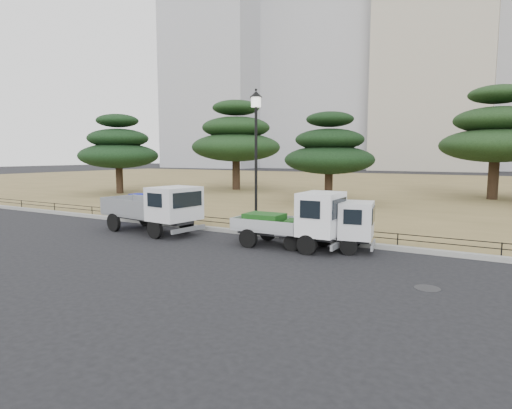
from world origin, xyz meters
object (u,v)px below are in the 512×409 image
Objects in this scene: truck_kei_rear at (333,226)px; tarp_pile at (138,207)px; truck_large at (155,207)px; street_lamp at (256,137)px; truck_kei_front at (296,220)px.

truck_kei_rear is 1.85× the size of tarp_pile.
truck_kei_rear is at bearing -8.78° from tarp_pile.
truck_kei_rear is (7.29, 0.58, -0.25)m from truck_large.
truck_kei_rear is 0.61× the size of street_lamp.
truck_kei_rear reaches higher than tarp_pile.
truck_kei_front is 1.11× the size of truck_kei_rear.
truck_large is 3.87m from tarp_pile.
truck_kei_front is 9.49m from tarp_pile.
tarp_pile is at bearing 177.13° from street_lamp.
street_lamp reaches higher than truck_large.
street_lamp is 7.53m from tarp_pile.
truck_large is at bearing -34.74° from tarp_pile.
truck_kei_front reaches higher than truck_kei_rear.
truck_kei_front reaches higher than truck_large.
truck_large is at bearing -178.52° from truck_kei_front.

